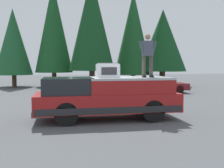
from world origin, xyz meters
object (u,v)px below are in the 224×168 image
object	(u,v)px
pickup_truck	(107,97)
parked_car_maroon	(160,85)
compressor_unit	(108,70)
person_on_truck_bed	(148,54)

from	to	relation	value
pickup_truck	parked_car_maroon	size ratio (longest dim) A/B	1.35
compressor_unit	person_on_truck_bed	bearing A→B (deg)	-94.06
person_on_truck_bed	parked_car_maroon	world-z (taller)	person_on_truck_bed
pickup_truck	person_on_truck_bed	distance (m)	2.31
pickup_truck	parked_car_maroon	world-z (taller)	pickup_truck
person_on_truck_bed	pickup_truck	bearing A→B (deg)	80.79
pickup_truck	person_on_truck_bed	size ratio (longest dim) A/B	3.28
parked_car_maroon	compressor_unit	bearing A→B (deg)	147.92
pickup_truck	parked_car_maroon	distance (m)	10.33
person_on_truck_bed	parked_car_maroon	xyz separation A→B (m)	(8.96, -3.98, -1.97)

